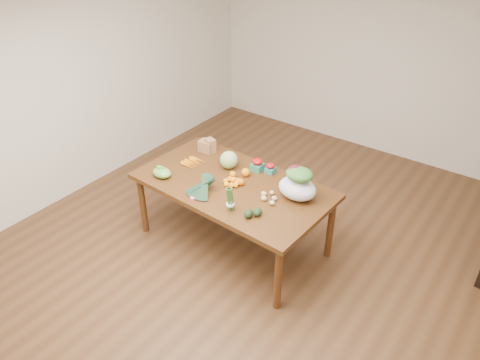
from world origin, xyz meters
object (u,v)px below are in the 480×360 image
Objects in this scene: paper_bag at (207,145)px; kale_bunch at (199,188)px; asparagus_bundle at (230,199)px; dining_table at (233,214)px; mandarin_cluster at (233,181)px; cabbage at (229,160)px; salad_bag at (298,185)px.

paper_bag is 0.86m from kale_bunch.
kale_bunch is at bearing 178.69° from asparagus_bundle.
dining_table is 0.86m from paper_bag.
mandarin_cluster is at bearing 126.42° from asparagus_bundle.
mandarin_cluster is 0.36m from kale_bunch.
asparagus_bundle is at bearing -51.74° from cabbage.
kale_bunch reaches higher than paper_bag.
kale_bunch is at bearing -115.12° from mandarin_cluster.
mandarin_cluster is at bearing 67.71° from kale_bunch.
mandarin_cluster is at bearing -164.26° from salad_bag.
mandarin_cluster is 0.45× the size of kale_bunch.
mandarin_cluster is at bearing -45.75° from cabbage.
cabbage is 0.86m from salad_bag.
asparagus_bundle is 0.67× the size of salad_bag.
asparagus_bundle is (0.88, -0.73, 0.05)m from paper_bag.
dining_table is 4.85× the size of kale_bunch.
cabbage is at bearing 100.75° from kale_bunch.
paper_bag is 1.24× the size of mandarin_cluster.
dining_table is at bearing 70.37° from kale_bunch.
mandarin_cluster is (0.65, -0.38, -0.03)m from paper_bag.
asparagus_bundle reaches higher than paper_bag.
asparagus_bundle is at bearing -125.96° from salad_bag.
paper_bag is 0.56× the size of kale_bunch.
cabbage is at bearing 131.09° from asparagus_bundle.
mandarin_cluster is at bearing -47.80° from dining_table.
cabbage is 0.75× the size of asparagus_bundle.
mandarin_cluster is 0.66m from salad_bag.
dining_table is 0.84m from salad_bag.
asparagus_bundle is (0.25, -0.37, 0.50)m from dining_table.
dining_table is at bearing 126.67° from asparagus_bundle.
dining_table is 0.59m from kale_bunch.
asparagus_bundle is at bearing -1.31° from kale_bunch.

